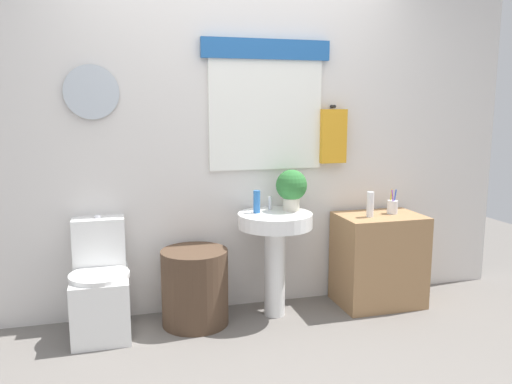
{
  "coord_description": "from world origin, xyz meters",
  "views": [
    {
      "loc": [
        -0.82,
        -2.48,
        1.49
      ],
      "look_at": [
        0.08,
        0.8,
        0.91
      ],
      "focal_mm": 35.8,
      "sensor_mm": 36.0,
      "label": 1
    }
  ],
  "objects_px": {
    "laundry_hamper": "(195,287)",
    "wooden_cabinet": "(378,260)",
    "soap_bottle": "(257,202)",
    "toothbrush_cup": "(392,207)",
    "toilet": "(101,290)",
    "potted_plant": "(291,187)",
    "pedestal_sink": "(275,238)",
    "lotion_bottle": "(370,204)"
  },
  "relations": [
    {
      "from": "laundry_hamper",
      "to": "potted_plant",
      "type": "relative_size",
      "value": 1.77
    },
    {
      "from": "laundry_hamper",
      "to": "pedestal_sink",
      "type": "relative_size",
      "value": 0.7
    },
    {
      "from": "toilet",
      "to": "lotion_bottle",
      "type": "distance_m",
      "value": 1.97
    },
    {
      "from": "soap_bottle",
      "to": "lotion_bottle",
      "type": "distance_m",
      "value": 0.84
    },
    {
      "from": "potted_plant",
      "to": "lotion_bottle",
      "type": "bearing_deg",
      "value": -9.9
    },
    {
      "from": "toilet",
      "to": "toothbrush_cup",
      "type": "relative_size",
      "value": 4.15
    },
    {
      "from": "soap_bottle",
      "to": "potted_plant",
      "type": "bearing_deg",
      "value": 2.2
    },
    {
      "from": "toilet",
      "to": "laundry_hamper",
      "type": "bearing_deg",
      "value": -3.12
    },
    {
      "from": "wooden_cabinet",
      "to": "soap_bottle",
      "type": "relative_size",
      "value": 4.33
    },
    {
      "from": "laundry_hamper",
      "to": "soap_bottle",
      "type": "distance_m",
      "value": 0.73
    },
    {
      "from": "wooden_cabinet",
      "to": "soap_bottle",
      "type": "bearing_deg",
      "value": 176.96
    },
    {
      "from": "pedestal_sink",
      "to": "potted_plant",
      "type": "xyz_separation_m",
      "value": [
        0.14,
        0.06,
        0.35
      ]
    },
    {
      "from": "toilet",
      "to": "laundry_hamper",
      "type": "xyz_separation_m",
      "value": [
        0.62,
        -0.03,
        -0.03
      ]
    },
    {
      "from": "wooden_cabinet",
      "to": "toilet",
      "type": "bearing_deg",
      "value": 179.04
    },
    {
      "from": "toilet",
      "to": "pedestal_sink",
      "type": "height_order",
      "value": "toilet"
    },
    {
      "from": "wooden_cabinet",
      "to": "toothbrush_cup",
      "type": "distance_m",
      "value": 0.41
    },
    {
      "from": "toilet",
      "to": "potted_plant",
      "type": "xyz_separation_m",
      "value": [
        1.33,
        0.03,
        0.63
      ]
    },
    {
      "from": "pedestal_sink",
      "to": "wooden_cabinet",
      "type": "xyz_separation_m",
      "value": [
        0.82,
        0.0,
        -0.22
      ]
    },
    {
      "from": "laundry_hamper",
      "to": "toothbrush_cup",
      "type": "distance_m",
      "value": 1.58
    },
    {
      "from": "laundry_hamper",
      "to": "pedestal_sink",
      "type": "xyz_separation_m",
      "value": [
        0.57,
        -0.0,
        0.31
      ]
    },
    {
      "from": "lotion_bottle",
      "to": "toothbrush_cup",
      "type": "xyz_separation_m",
      "value": [
        0.22,
        0.06,
        -0.04
      ]
    },
    {
      "from": "laundry_hamper",
      "to": "wooden_cabinet",
      "type": "bearing_deg",
      "value": 0.0
    },
    {
      "from": "pedestal_sink",
      "to": "soap_bottle",
      "type": "relative_size",
      "value": 4.69
    },
    {
      "from": "toilet",
      "to": "potted_plant",
      "type": "height_order",
      "value": "potted_plant"
    },
    {
      "from": "laundry_hamper",
      "to": "soap_bottle",
      "type": "relative_size",
      "value": 3.29
    },
    {
      "from": "toothbrush_cup",
      "to": "pedestal_sink",
      "type": "bearing_deg",
      "value": -178.76
    },
    {
      "from": "soap_bottle",
      "to": "lotion_bottle",
      "type": "relative_size",
      "value": 0.86
    },
    {
      "from": "toilet",
      "to": "pedestal_sink",
      "type": "relative_size",
      "value": 1.03
    },
    {
      "from": "laundry_hamper",
      "to": "potted_plant",
      "type": "xyz_separation_m",
      "value": [
        0.71,
        0.06,
        0.66
      ]
    },
    {
      "from": "wooden_cabinet",
      "to": "soap_bottle",
      "type": "distance_m",
      "value": 1.06
    },
    {
      "from": "wooden_cabinet",
      "to": "pedestal_sink",
      "type": "bearing_deg",
      "value": -180.0
    },
    {
      "from": "soap_bottle",
      "to": "toothbrush_cup",
      "type": "xyz_separation_m",
      "value": [
        1.05,
        -0.03,
        -0.08
      ]
    },
    {
      "from": "soap_bottle",
      "to": "toothbrush_cup",
      "type": "bearing_deg",
      "value": -1.63
    },
    {
      "from": "toilet",
      "to": "laundry_hamper",
      "type": "relative_size",
      "value": 1.47
    },
    {
      "from": "toilet",
      "to": "lotion_bottle",
      "type": "relative_size",
      "value": 4.13
    },
    {
      "from": "potted_plant",
      "to": "toothbrush_cup",
      "type": "relative_size",
      "value": 1.6
    },
    {
      "from": "wooden_cabinet",
      "to": "soap_bottle",
      "type": "height_order",
      "value": "soap_bottle"
    },
    {
      "from": "potted_plant",
      "to": "soap_bottle",
      "type": "bearing_deg",
      "value": -177.8
    },
    {
      "from": "laundry_hamper",
      "to": "lotion_bottle",
      "type": "bearing_deg",
      "value": -1.78
    },
    {
      "from": "laundry_hamper",
      "to": "soap_bottle",
      "type": "bearing_deg",
      "value": 6.28
    },
    {
      "from": "lotion_bottle",
      "to": "laundry_hamper",
      "type": "bearing_deg",
      "value": 178.22
    },
    {
      "from": "wooden_cabinet",
      "to": "toothbrush_cup",
      "type": "xyz_separation_m",
      "value": [
        0.11,
        0.02,
        0.4
      ]
    }
  ]
}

